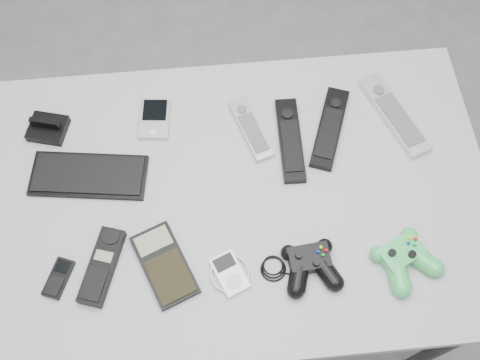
{
  "coord_description": "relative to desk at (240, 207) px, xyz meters",
  "views": [
    {
      "loc": [
        -0.04,
        -0.51,
        1.95
      ],
      "look_at": [
        0.01,
        0.05,
        0.8
      ],
      "focal_mm": 42.0,
      "sensor_mm": 36.0,
      "label": 1
    }
  ],
  "objects": [
    {
      "name": "dock_bracket",
      "position": [
        -0.44,
        0.21,
        0.09
      ],
      "size": [
        0.1,
        0.1,
        0.05
      ],
      "primitive_type": "cube",
      "rotation": [
        0.0,
        0.0,
        -0.27
      ],
      "color": "black",
      "rests_on": "desk"
    },
    {
      "name": "cordless_handset",
      "position": [
        -0.31,
        -0.14,
        0.08
      ],
      "size": [
        0.1,
        0.18,
        0.03
      ],
      "primitive_type": "cube",
      "rotation": [
        0.0,
        0.0,
        -0.32
      ],
      "color": "black",
      "rests_on": "desk"
    },
    {
      "name": "remote_silver_b",
      "position": [
        0.39,
        0.17,
        0.08
      ],
      "size": [
        0.14,
        0.25,
        0.02
      ],
      "primitive_type": "cube",
      "rotation": [
        0.0,
        0.0,
        0.35
      ],
      "color": "#B4B4BB",
      "rests_on": "desk"
    },
    {
      "name": "remote_black_a",
      "position": [
        0.13,
        0.13,
        0.08
      ],
      "size": [
        0.06,
        0.23,
        0.02
      ],
      "primitive_type": "cube",
      "rotation": [
        0.0,
        0.0,
        -0.03
      ],
      "color": "black",
      "rests_on": "desk"
    },
    {
      "name": "controller_green",
      "position": [
        0.34,
        -0.19,
        0.09
      ],
      "size": [
        0.17,
        0.18,
        0.04
      ],
      "primitive_type": null,
      "rotation": [
        0.0,
        0.0,
        0.43
      ],
      "color": "#278F45",
      "rests_on": "desk"
    },
    {
      "name": "pda_keyboard",
      "position": [
        -0.34,
        0.08,
        0.08
      ],
      "size": [
        0.28,
        0.15,
        0.02
      ],
      "primitive_type": "cube",
      "rotation": [
        0.0,
        0.0,
        -0.14
      ],
      "color": "black",
      "rests_on": "desk"
    },
    {
      "name": "floor",
      "position": [
        -0.01,
        -0.02,
        -0.71
      ],
      "size": [
        3.5,
        3.5,
        0.0
      ],
      "primitive_type": "plane",
      "color": "slate",
      "rests_on": "ground"
    },
    {
      "name": "remote_black_b",
      "position": [
        0.23,
        0.15,
        0.08
      ],
      "size": [
        0.13,
        0.23,
        0.02
      ],
      "primitive_type": "cube",
      "rotation": [
        0.0,
        0.0,
        -0.36
      ],
      "color": "black",
      "rests_on": "desk"
    },
    {
      "name": "desk",
      "position": [
        0.0,
        0.0,
        0.0
      ],
      "size": [
        1.16,
        0.75,
        0.78
      ],
      "color": "gray",
      "rests_on": "floor"
    },
    {
      "name": "mp3_player",
      "position": [
        -0.04,
        -0.18,
        0.08
      ],
      "size": [
        0.11,
        0.12,
        0.02
      ],
      "primitive_type": "cube",
      "rotation": [
        0.0,
        0.0,
        0.39
      ],
      "color": "white",
      "rests_on": "desk"
    },
    {
      "name": "calculator",
      "position": [
        -0.18,
        -0.15,
        0.08
      ],
      "size": [
        0.15,
        0.2,
        0.02
      ],
      "primitive_type": "cube",
      "rotation": [
        0.0,
        0.0,
        0.38
      ],
      "color": "black",
      "rests_on": "desk"
    },
    {
      "name": "remote_silver_a",
      "position": [
        0.04,
        0.17,
        0.08
      ],
      "size": [
        0.1,
        0.18,
        0.02
      ],
      "primitive_type": "cube",
      "rotation": [
        0.0,
        0.0,
        0.31
      ],
      "color": "#A9AAB1",
      "rests_on": "desk"
    },
    {
      "name": "pda",
      "position": [
        -0.19,
        0.22,
        0.08
      ],
      "size": [
        0.08,
        0.12,
        0.02
      ],
      "primitive_type": "cube",
      "rotation": [
        0.0,
        0.0,
        -0.1
      ],
      "color": "#A9AAB1",
      "rests_on": "desk"
    },
    {
      "name": "controller_black",
      "position": [
        0.13,
        -0.18,
        0.09
      ],
      "size": [
        0.22,
        0.15,
        0.04
      ],
      "primitive_type": null,
      "rotation": [
        0.0,
        0.0,
        0.09
      ],
      "color": "black",
      "rests_on": "desk"
    },
    {
      "name": "mobile_phone",
      "position": [
        -0.4,
        -0.16,
        0.07
      ],
      "size": [
        0.07,
        0.1,
        0.01
      ],
      "primitive_type": "cube",
      "rotation": [
        0.0,
        0.0,
        -0.39
      ],
      "color": "black",
      "rests_on": "desk"
    }
  ]
}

